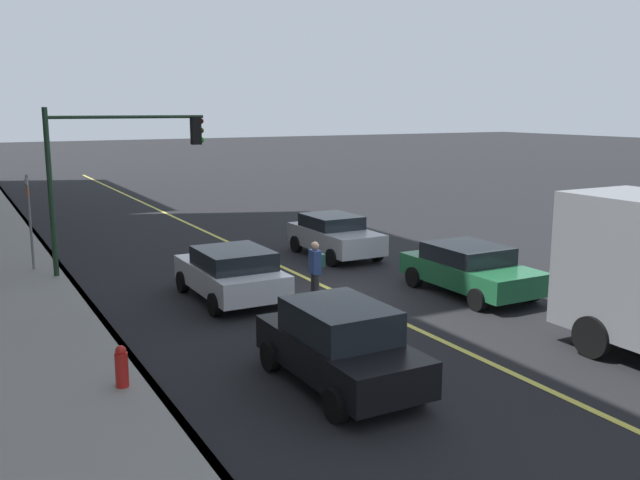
% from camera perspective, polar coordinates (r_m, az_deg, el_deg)
% --- Properties ---
extents(ground, '(200.00, 200.00, 0.00)m').
position_cam_1_polar(ground, '(19.77, 1.40, -4.36)').
color(ground, black).
extents(sidewalk_slab, '(80.00, 3.62, 0.15)m').
position_cam_1_polar(sidewalk_slab, '(17.34, -23.10, -7.19)').
color(sidewalk_slab, gray).
rests_on(sidewalk_slab, ground).
extents(curb_edge, '(80.00, 0.16, 0.15)m').
position_cam_1_polar(curb_edge, '(17.56, -17.45, -6.59)').
color(curb_edge, slate).
rests_on(curb_edge, ground).
extents(lane_stripe_center, '(80.00, 0.16, 0.01)m').
position_cam_1_polar(lane_stripe_center, '(19.77, 1.40, -4.34)').
color(lane_stripe_center, '#D8CC4C').
rests_on(lane_stripe_center, ground).
extents(car_black, '(3.98, 1.88, 1.60)m').
position_cam_1_polar(car_black, '(13.11, 1.63, -8.63)').
color(car_black, black).
rests_on(car_black, ground).
extents(car_green, '(4.21, 2.13, 1.38)m').
position_cam_1_polar(car_green, '(19.96, 12.29, -2.30)').
color(car_green, '#1E6038').
rests_on(car_green, ground).
extents(car_white, '(4.04, 2.11, 1.44)m').
position_cam_1_polar(car_white, '(19.05, -7.35, -2.68)').
color(car_white, silver).
rests_on(car_white, ground).
extents(car_silver, '(4.05, 1.98, 1.45)m').
position_cam_1_polar(car_silver, '(24.43, 1.21, 0.41)').
color(car_silver, '#A8AAB2').
rests_on(car_silver, ground).
extents(pedestrian_with_backpack, '(0.42, 0.39, 1.70)m').
position_cam_1_polar(pedestrian_with_backpack, '(18.42, -0.36, -2.30)').
color(pedestrian_with_backpack, '#383838').
rests_on(pedestrian_with_backpack, ground).
extents(traffic_light_mast, '(0.28, 4.92, 5.21)m').
position_cam_1_polar(traffic_light_mast, '(22.39, -16.48, 6.45)').
color(traffic_light_mast, '#1E3823').
rests_on(traffic_light_mast, ground).
extents(street_sign_post, '(0.60, 0.08, 3.16)m').
position_cam_1_polar(street_sign_post, '(23.49, -22.87, 1.83)').
color(street_sign_post, slate).
rests_on(street_sign_post, ground).
extents(fire_hydrant, '(0.24, 0.24, 0.94)m').
position_cam_1_polar(fire_hydrant, '(13.35, -16.06, -10.30)').
color(fire_hydrant, red).
rests_on(fire_hydrant, ground).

